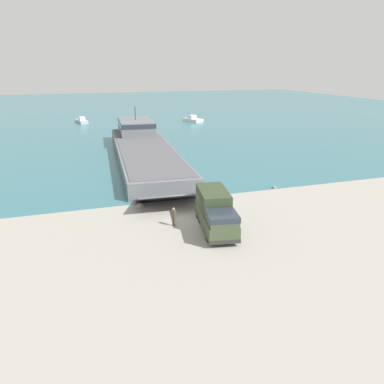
{
  "coord_description": "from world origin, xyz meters",
  "views": [
    {
      "loc": [
        -9.74,
        -31.45,
        13.76
      ],
      "look_at": [
        1.25,
        2.48,
        1.77
      ],
      "focal_mm": 35.0,
      "sensor_mm": 36.0,
      "label": 1
    }
  ],
  "objects_px": {
    "landing_craft": "(143,146)",
    "moored_boat_b": "(193,119)",
    "soldier_on_ramp": "(174,215)",
    "military_truck": "(216,211)",
    "moored_boat_a": "(82,121)"
  },
  "relations": [
    {
      "from": "landing_craft",
      "to": "moored_boat_b",
      "type": "relative_size",
      "value": 7.14
    },
    {
      "from": "landing_craft",
      "to": "moored_boat_a",
      "type": "bearing_deg",
      "value": 104.84
    },
    {
      "from": "landing_craft",
      "to": "moored_boat_a",
      "type": "xyz_separation_m",
      "value": [
        -7.97,
        41.63,
        -1.05
      ]
    },
    {
      "from": "military_truck",
      "to": "moored_boat_b",
      "type": "xyz_separation_m",
      "value": [
        19.48,
        66.13,
        -1.12
      ]
    },
    {
      "from": "soldier_on_ramp",
      "to": "military_truck",
      "type": "bearing_deg",
      "value": -56.74
    },
    {
      "from": "moored_boat_a",
      "to": "landing_craft",
      "type": "bearing_deg",
      "value": -92.22
    },
    {
      "from": "military_truck",
      "to": "moored_boat_a",
      "type": "xyz_separation_m",
      "value": [
        -8.6,
        72.3,
        -1.13
      ]
    },
    {
      "from": "soldier_on_ramp",
      "to": "landing_craft",
      "type": "bearing_deg",
      "value": 55.68
    },
    {
      "from": "landing_craft",
      "to": "moored_boat_b",
      "type": "xyz_separation_m",
      "value": [
        20.12,
        35.46,
        -1.05
      ]
    },
    {
      "from": "military_truck",
      "to": "soldier_on_ramp",
      "type": "xyz_separation_m",
      "value": [
        -3.36,
        1.77,
        -0.64
      ]
    },
    {
      "from": "soldier_on_ramp",
      "to": "moored_boat_a",
      "type": "relative_size",
      "value": 0.3
    },
    {
      "from": "landing_craft",
      "to": "soldier_on_ramp",
      "type": "bearing_deg",
      "value": -91.37
    },
    {
      "from": "military_truck",
      "to": "moored_boat_b",
      "type": "bearing_deg",
      "value": 173.19
    },
    {
      "from": "landing_craft",
      "to": "moored_boat_b",
      "type": "height_order",
      "value": "landing_craft"
    },
    {
      "from": "landing_craft",
      "to": "soldier_on_ramp",
      "type": "distance_m",
      "value": 29.03
    }
  ]
}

